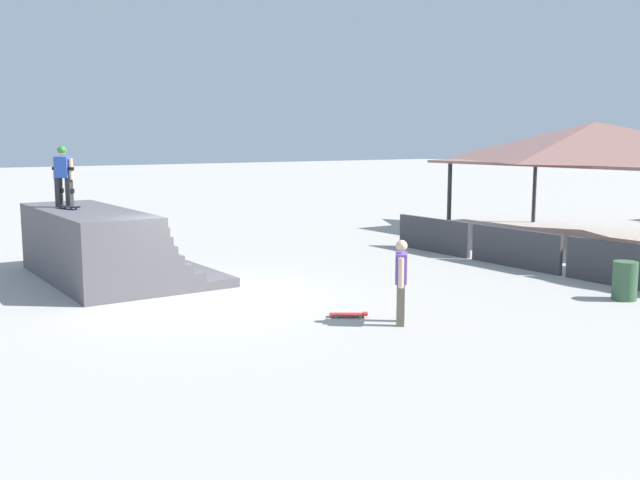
% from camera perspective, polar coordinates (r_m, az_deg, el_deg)
% --- Properties ---
extents(ground_plane, '(160.00, 160.00, 0.00)m').
position_cam_1_polar(ground_plane, '(15.95, -9.68, -4.64)').
color(ground_plane, '#ADA8A0').
extents(quarter_pipe_ramp, '(5.69, 3.65, 1.77)m').
position_cam_1_polar(quarter_pipe_ramp, '(18.59, -17.13, -0.63)').
color(quarter_pipe_ramp, '#565459').
rests_on(quarter_pipe_ramp, ground).
extents(skater_on_deck, '(0.62, 0.50, 1.55)m').
position_cam_1_polar(skater_on_deck, '(19.15, -19.86, 5.14)').
color(skater_on_deck, '#2D2D33').
rests_on(skater_on_deck, quarter_pipe_ramp).
extents(skateboard_on_deck, '(0.84, 0.42, 0.09)m').
position_cam_1_polar(skateboard_on_deck, '(18.64, -19.47, 2.52)').
color(skateboard_on_deck, blue).
rests_on(skateboard_on_deck, quarter_pipe_ramp).
extents(bystander_walking, '(0.55, 0.51, 1.61)m').
position_cam_1_polar(bystander_walking, '(13.53, 6.51, -2.99)').
color(bystander_walking, '#6B6051').
rests_on(bystander_walking, ground).
extents(skateboard_on_ground, '(0.60, 0.74, 0.09)m').
position_cam_1_polar(skateboard_on_ground, '(14.11, 2.40, -5.96)').
color(skateboard_on_ground, green).
rests_on(skateboard_on_ground, ground).
extents(barrier_fence, '(9.47, 0.12, 1.05)m').
position_cam_1_polar(barrier_fence, '(20.18, 15.32, -0.63)').
color(barrier_fence, '#3D3D42').
rests_on(barrier_fence, ground).
extents(pavilion_shelter, '(10.56, 5.81, 4.07)m').
position_cam_1_polar(pavilion_shelter, '(26.58, 21.14, 7.19)').
color(pavilion_shelter, '#2D2D33').
rests_on(pavilion_shelter, ground).
extents(trash_bin, '(0.52, 0.52, 0.85)m').
position_cam_1_polar(trash_bin, '(16.88, 23.21, -3.01)').
color(trash_bin, '#385B3D').
rests_on(trash_bin, ground).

